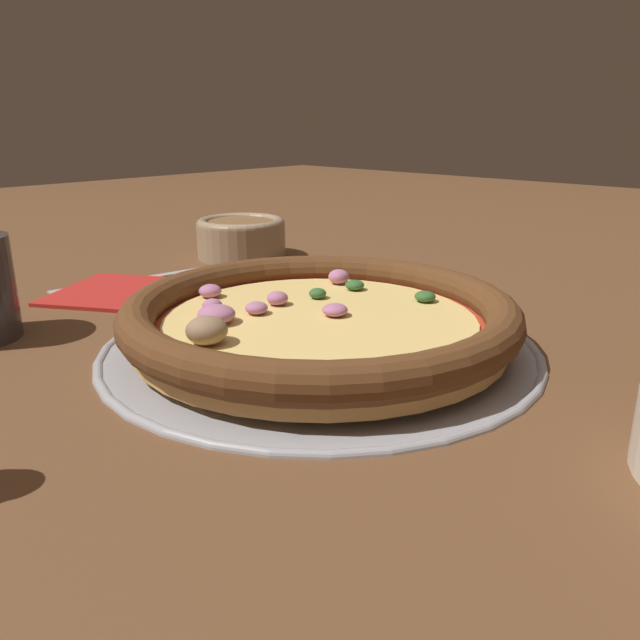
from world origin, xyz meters
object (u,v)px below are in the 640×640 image
at_px(pizza, 319,317).
at_px(napkin, 112,290).
at_px(bowl_far, 241,236).
at_px(pizza_tray, 320,344).
at_px(fork, 122,281).

relative_size(pizza, napkin, 1.91).
bearing_deg(bowl_far, pizza, 59.83).
height_order(bowl_far, napkin, bowl_far).
distance_m(pizza_tray, napkin, 0.29).
xyz_separation_m(pizza, bowl_far, (-0.19, -0.33, 0.00)).
distance_m(pizza_tray, pizza, 0.02).
relative_size(bowl_far, fork, 0.65).
relative_size(pizza_tray, napkin, 2.12).
bearing_deg(napkin, pizza, 96.34).
bearing_deg(pizza, napkin, -83.66).
relative_size(pizza_tray, fork, 1.96).
bearing_deg(bowl_far, fork, 1.86).
bearing_deg(napkin, pizza_tray, 96.41).
distance_m(pizza_tray, fork, 0.32).
xyz_separation_m(bowl_far, fork, (0.19, 0.01, -0.03)).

